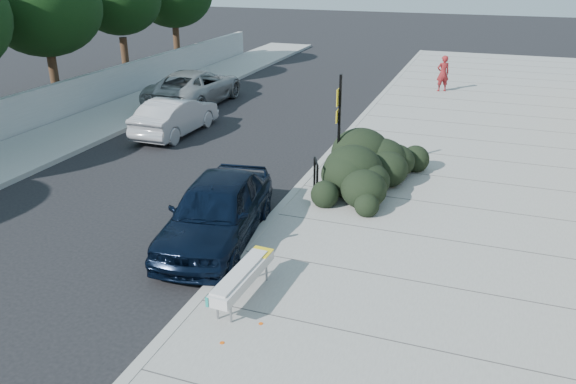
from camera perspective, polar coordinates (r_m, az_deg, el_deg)
name	(u,v)px	position (r m, az deg, el deg)	size (l,w,h in m)	color
ground	(241,256)	(12.31, -4.75, -6.53)	(120.00, 120.00, 0.00)	black
sidewalk_near	(514,201)	(15.91, 21.96, -0.87)	(11.20, 50.00, 0.15)	gray
sidewalk_far	(50,142)	(21.21, -23.02, 4.68)	(3.00, 50.00, 0.15)	gray
curb_near	(311,175)	(16.51, 2.35, 1.73)	(0.22, 50.00, 0.17)	#9E9E99
curb_far	(86,146)	(20.24, -19.85, 4.37)	(0.22, 50.00, 0.17)	#9E9E99
far_wall	(8,119)	(22.20, -26.58, 6.66)	(0.30, 40.00, 1.50)	#9E9E99
tree_far_d	(43,7)	(25.40, -23.62, 16.87)	(4.60, 4.60, 6.16)	#332114
bench	(243,276)	(10.39, -4.62, -8.55)	(0.50, 1.97, 0.59)	gray
bike_rack	(316,174)	(14.78, 2.85, 1.83)	(0.31, 0.61, 0.97)	black
sign_post	(339,121)	(15.77, 5.18, 7.21)	(0.11, 0.34, 2.94)	black
hedge	(376,159)	(15.49, 8.91, 3.32)	(2.06, 4.12, 1.54)	black
sedan_navy	(216,211)	(12.66, -7.28, -1.89)	(1.80, 4.47, 1.52)	black
wagon_silver	(176,116)	(20.98, -11.35, 7.58)	(1.42, 4.07, 1.34)	#B2B1B6
suv_silver	(195,87)	(25.27, -9.43, 10.48)	(2.53, 5.50, 1.53)	gray
pedestrian	(443,73)	(27.79, 15.47, 11.54)	(0.61, 0.40, 1.67)	maroon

